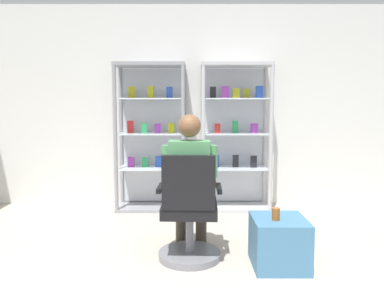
{
  "coord_description": "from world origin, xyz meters",
  "views": [
    {
      "loc": [
        -0.01,
        -2.12,
        1.37
      ],
      "look_at": [
        -0.02,
        1.39,
        1.0
      ],
      "focal_mm": 34.77,
      "sensor_mm": 36.0,
      "label": 1
    }
  ],
  "objects_px": {
    "tea_glass": "(276,214)",
    "seated_shopkeeper": "(190,178)",
    "office_chair": "(190,217)",
    "storage_crate": "(279,242)",
    "display_cabinet_left": "(152,136)",
    "display_cabinet_right": "(235,136)"
  },
  "relations": [
    {
      "from": "office_chair",
      "to": "seated_shopkeeper",
      "type": "distance_m",
      "value": 0.36
    },
    {
      "from": "display_cabinet_left",
      "to": "seated_shopkeeper",
      "type": "bearing_deg",
      "value": -71.67
    },
    {
      "from": "office_chair",
      "to": "seated_shopkeeper",
      "type": "height_order",
      "value": "seated_shopkeeper"
    },
    {
      "from": "display_cabinet_right",
      "to": "seated_shopkeeper",
      "type": "xyz_separation_m",
      "value": [
        -0.58,
        -1.56,
        -0.26
      ]
    },
    {
      "from": "tea_glass",
      "to": "seated_shopkeeper",
      "type": "bearing_deg",
      "value": 156.14
    },
    {
      "from": "seated_shopkeeper",
      "to": "tea_glass",
      "type": "bearing_deg",
      "value": -23.86
    },
    {
      "from": "display_cabinet_right",
      "to": "office_chair",
      "type": "height_order",
      "value": "display_cabinet_right"
    },
    {
      "from": "display_cabinet_left",
      "to": "office_chair",
      "type": "xyz_separation_m",
      "value": [
        0.51,
        -1.73,
        -0.57
      ]
    },
    {
      "from": "office_chair",
      "to": "tea_glass",
      "type": "height_order",
      "value": "office_chair"
    },
    {
      "from": "seated_shopkeeper",
      "to": "display_cabinet_left",
      "type": "bearing_deg",
      "value": 108.33
    },
    {
      "from": "display_cabinet_left",
      "to": "display_cabinet_right",
      "type": "xyz_separation_m",
      "value": [
        1.1,
        -0.0,
        0.01
      ]
    },
    {
      "from": "tea_glass",
      "to": "office_chair",
      "type": "bearing_deg",
      "value": 168.02
    },
    {
      "from": "display_cabinet_left",
      "to": "display_cabinet_right",
      "type": "distance_m",
      "value": 1.1
    },
    {
      "from": "display_cabinet_left",
      "to": "tea_glass",
      "type": "xyz_separation_m",
      "value": [
        1.23,
        -1.88,
        -0.5
      ]
    },
    {
      "from": "tea_glass",
      "to": "display_cabinet_left",
      "type": "bearing_deg",
      "value": 123.24
    },
    {
      "from": "seated_shopkeeper",
      "to": "office_chair",
      "type": "bearing_deg",
      "value": -91.79
    },
    {
      "from": "display_cabinet_left",
      "to": "office_chair",
      "type": "relative_size",
      "value": 1.98
    },
    {
      "from": "display_cabinet_left",
      "to": "storage_crate",
      "type": "height_order",
      "value": "display_cabinet_left"
    },
    {
      "from": "storage_crate",
      "to": "office_chair",
      "type": "bearing_deg",
      "value": 172.13
    },
    {
      "from": "display_cabinet_right",
      "to": "office_chair",
      "type": "distance_m",
      "value": 1.91
    },
    {
      "from": "display_cabinet_right",
      "to": "seated_shopkeeper",
      "type": "bearing_deg",
      "value": -110.45
    },
    {
      "from": "storage_crate",
      "to": "tea_glass",
      "type": "height_order",
      "value": "tea_glass"
    }
  ]
}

